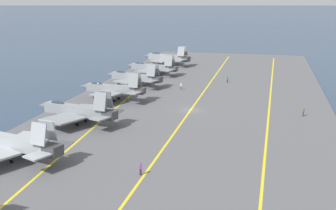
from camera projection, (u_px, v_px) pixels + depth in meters
ground_plane at (191, 112)px, 84.08m from camera, size 2000.00×2000.00×0.00m
carrier_deck at (191, 111)px, 84.03m from camera, size 173.79×55.18×0.40m
deck_stripe_foul_line at (269, 115)px, 80.55m from camera, size 156.40×2.78×0.01m
deck_stripe_centerline at (191, 110)px, 83.98m from camera, size 156.41×0.36×0.01m
deck_stripe_edge_line at (119, 105)px, 87.41m from camera, size 156.17×9.40×0.01m
parked_jet_second at (12, 142)px, 58.10m from camera, size 13.30×17.46×6.29m
parked_jet_third at (77, 110)px, 74.45m from camera, size 13.42×16.93×6.44m
parked_jet_fourth at (113, 89)px, 90.82m from camera, size 12.51×15.55×6.46m
parked_jet_fifth at (134, 77)px, 105.38m from camera, size 12.02×16.31×6.11m
parked_jet_sixth at (152, 67)px, 120.64m from camera, size 12.69×16.21×6.00m
parked_jet_seventh at (167, 57)px, 137.23m from camera, size 13.05×16.97×6.46m
crew_purple_vest at (141, 168)px, 53.28m from camera, size 0.42×0.33×1.74m
crew_brown_vest at (303, 111)px, 79.42m from camera, size 0.46×0.41×1.73m
crew_green_vest at (227, 79)px, 110.24m from camera, size 0.38×0.45×1.74m
crew_white_vest at (181, 86)px, 101.92m from camera, size 0.39×0.45×1.75m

